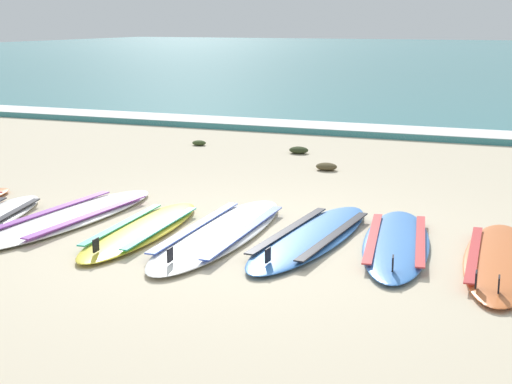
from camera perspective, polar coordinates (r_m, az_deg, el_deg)
ground_plane at (r=6.66m, az=-1.54°, el=-3.72°), size 80.00×80.00×0.00m
wave_foam_strip at (r=12.98m, az=10.45°, el=4.40°), size 80.00×0.94×0.11m
surfboard_3 at (r=7.56m, az=-13.65°, el=-1.79°), size 0.78×2.58×0.18m
surfboard_4 at (r=6.97m, az=-8.47°, el=-2.78°), size 0.68×2.15×0.18m
surfboard_5 at (r=6.81m, az=-2.65°, el=-3.02°), size 0.75×2.61×0.18m
surfboard_6 at (r=6.70m, az=4.13°, el=-3.30°), size 0.72×2.39×0.18m
surfboard_7 at (r=6.61m, az=10.39°, el=-3.71°), size 0.92×2.27×0.18m
surfboard_8 at (r=6.34m, az=17.67°, el=-4.82°), size 0.70×2.25×0.18m
seaweed_clump_near_shoreline at (r=11.78m, az=-4.26°, el=3.66°), size 0.22×0.17×0.08m
seaweed_clump_mid_sand at (r=9.82m, az=5.26°, el=1.89°), size 0.27×0.22×0.10m
seaweed_clump_by_the_boards at (r=11.04m, az=3.19°, el=3.13°), size 0.28×0.22×0.10m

